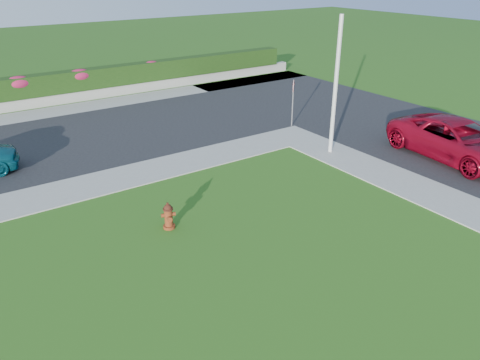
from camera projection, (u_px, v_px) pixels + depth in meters
ground at (314, 301)px, 10.76m from camera, size 120.00×120.00×0.00m
street_right at (458, 146)px, 19.93m from camera, size 8.00×32.00×0.04m
curb_corner at (292, 136)px, 21.09m from camera, size 2.00×2.00×0.04m
sidewalk_beyond at (51, 112)px, 24.44m from camera, size 34.00×2.00×0.04m
retaining_wall at (43, 101)px, 25.45m from camera, size 34.00×0.40×0.60m
hedge at (39, 85)px, 25.16m from camera, size 32.00×0.90×1.10m
fire_hydrant at (169, 216)px, 13.58m from camera, size 0.43×0.41×0.83m
suv_red at (457, 140)px, 18.25m from camera, size 3.09×5.74×1.53m
utility_pole at (336, 87)px, 18.16m from camera, size 0.16×0.16×5.41m
stop_sign at (293, 93)px, 21.65m from camera, size 0.43×0.46×2.24m
flower_clump_d at (19, 83)px, 24.45m from camera, size 1.38×0.89×0.69m
flower_clump_e at (80, 75)px, 26.10m from camera, size 1.35×0.87×0.67m
flower_clump_f at (152, 66)px, 28.32m from camera, size 1.08×0.70×0.54m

